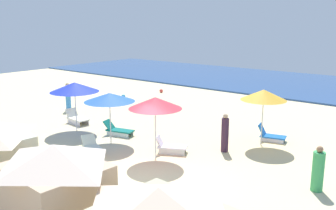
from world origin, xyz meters
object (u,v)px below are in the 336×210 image
(beachgoer_0, at_px, (318,171))
(beach_ball_1, at_px, (124,96))
(lounge_chair_0_0, at_px, (271,135))
(umbrella_2, at_px, (109,97))
(umbrella_0, at_px, (264,95))
(umbrella_1, at_px, (74,87))
(cabana_2, at_px, (57,201))
(lounge_chair_1_0, at_px, (77,118))
(lounge_chair_2_0, at_px, (118,130))
(beachgoer_1, at_px, (225,134))
(umbrella_3, at_px, (155,103))
(beach_ball_2, at_px, (161,91))
(lounge_chair_3_0, at_px, (170,147))
(beachgoer_2, at_px, (68,97))
(lounge_chair_2_1, at_px, (93,148))
(cooler_box_0, at_px, (164,106))

(beachgoer_0, relative_size, beach_ball_1, 5.50)
(lounge_chair_0_0, distance_m, umbrella_2, 7.58)
(umbrella_2, bearing_deg, umbrella_0, 36.03)
(umbrella_1, bearing_deg, cabana_2, -39.66)
(lounge_chair_1_0, distance_m, beach_ball_1, 7.02)
(lounge_chair_2_0, bearing_deg, umbrella_2, -163.75)
(lounge_chair_0_0, height_order, beachgoer_1, beachgoer_1)
(beachgoer_1, bearing_deg, beachgoer_0, -145.53)
(lounge_chair_2_0, height_order, beachgoer_1, beachgoer_1)
(beach_ball_1, bearing_deg, umbrella_3, -38.52)
(lounge_chair_0_0, relative_size, beach_ball_2, 4.88)
(lounge_chair_3_0, xyz_separation_m, beachgoer_1, (1.69, 1.57, 0.51))
(lounge_chair_0_0, xyz_separation_m, umbrella_3, (-2.65, -5.07, 2.04))
(lounge_chair_1_0, relative_size, beachgoer_1, 0.88)
(beachgoer_2, height_order, beach_ball_2, beachgoer_2)
(lounge_chair_1_0, bearing_deg, umbrella_1, -122.63)
(umbrella_3, relative_size, lounge_chair_3_0, 1.79)
(umbrella_0, xyz_separation_m, beach_ball_1, (-12.25, 3.49, -2.15))
(lounge_chair_2_0, xyz_separation_m, beach_ball_2, (-5.46, 9.81, -0.11))
(umbrella_0, height_order, beachgoer_1, umbrella_0)
(lounge_chair_2_1, relative_size, beach_ball_1, 5.59)
(umbrella_3, bearing_deg, lounge_chair_0_0, 62.42)
(lounge_chair_3_0, bearing_deg, cabana_2, 170.58)
(umbrella_3, xyz_separation_m, beachgoer_2, (-9.67, 2.95, -1.48))
(cabana_2, relative_size, cooler_box_0, 4.82)
(lounge_chair_0_0, relative_size, lounge_chair_2_0, 0.85)
(beach_ball_1, bearing_deg, lounge_chair_2_0, -46.19)
(cabana_2, distance_m, beachgoer_2, 15.27)
(lounge_chair_3_0, distance_m, beachgoer_0, 5.98)
(lounge_chair_0_0, height_order, umbrella_3, umbrella_3)
(cabana_2, distance_m, lounge_chair_1_0, 12.02)
(lounge_chair_0_0, height_order, cooler_box_0, lounge_chair_0_0)
(umbrella_3, distance_m, beachgoer_0, 6.30)
(lounge_chair_2_0, xyz_separation_m, beach_ball_1, (-6.19, 6.45, -0.11))
(beachgoer_1, xyz_separation_m, beach_ball_2, (-10.67, 8.58, -0.63))
(umbrella_1, height_order, cooler_box_0, umbrella_1)
(cabana_2, distance_m, umbrella_2, 8.47)
(umbrella_3, xyz_separation_m, beachgoer_0, (6.00, 1.08, -1.60))
(lounge_chair_2_1, xyz_separation_m, umbrella_3, (2.46, 1.18, 2.05))
(umbrella_2, distance_m, beachgoer_2, 7.41)
(umbrella_1, distance_m, beachgoer_2, 4.90)
(lounge_chair_2_1, bearing_deg, beach_ball_1, 60.60)
(umbrella_3, height_order, beachgoer_0, umbrella_3)
(umbrella_0, height_order, beach_ball_1, umbrella_0)
(beachgoer_0, bearing_deg, beach_ball_1, -145.34)
(lounge_chair_1_0, distance_m, lounge_chair_2_1, 4.97)
(lounge_chair_2_1, xyz_separation_m, cooler_box_0, (-2.71, 7.98, -0.04))
(umbrella_2, distance_m, beachgoer_1, 5.30)
(umbrella_0, xyz_separation_m, lounge_chair_2_1, (-5.04, -5.40, -2.04))
(lounge_chair_0_0, bearing_deg, lounge_chair_2_0, 108.18)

